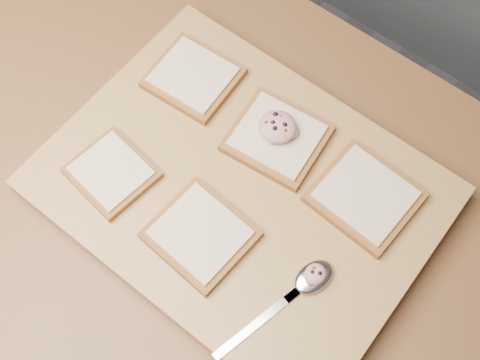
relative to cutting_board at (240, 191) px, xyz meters
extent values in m
plane|color=#515459|center=(-0.13, -0.03, -0.92)|extent=(4.00, 4.00, 0.00)
cube|color=slate|center=(-0.13, -0.03, -0.50)|extent=(1.90, 0.75, 0.84)
cube|color=brown|center=(-0.13, -0.03, -0.05)|extent=(2.00, 0.80, 0.06)
cube|color=#B0894B|center=(0.00, 0.00, 0.00)|extent=(0.53, 0.40, 0.04)
cube|color=brown|center=(-0.16, 0.09, 0.03)|extent=(0.13, 0.12, 0.01)
cube|color=beige|center=(-0.16, 0.09, 0.04)|extent=(0.11, 0.10, 0.00)
cube|color=brown|center=(0.00, 0.09, 0.03)|extent=(0.14, 0.13, 0.01)
cube|color=beige|center=(0.00, 0.09, 0.04)|extent=(0.12, 0.11, 0.00)
cube|color=brown|center=(0.15, 0.09, 0.03)|extent=(0.14, 0.13, 0.01)
cube|color=beige|center=(0.15, 0.09, 0.04)|extent=(0.12, 0.11, 0.00)
cube|color=brown|center=(-0.15, -0.10, 0.03)|extent=(0.12, 0.11, 0.01)
cube|color=beige|center=(-0.15, -0.10, 0.03)|extent=(0.10, 0.10, 0.00)
cube|color=brown|center=(0.01, -0.09, 0.03)|extent=(0.13, 0.12, 0.01)
cube|color=beige|center=(0.01, -0.09, 0.04)|extent=(0.12, 0.11, 0.00)
ellipsoid|color=tan|center=(-0.01, 0.09, 0.05)|extent=(0.06, 0.05, 0.02)
sphere|color=black|center=(0.00, 0.10, 0.06)|extent=(0.01, 0.01, 0.01)
sphere|color=black|center=(-0.02, 0.10, 0.06)|extent=(0.01, 0.01, 0.01)
sphere|color=black|center=(0.00, 0.08, 0.06)|extent=(0.01, 0.01, 0.01)
sphere|color=black|center=(-0.01, 0.09, 0.06)|extent=(0.01, 0.01, 0.01)
sphere|color=#A5140C|center=(0.01, 0.09, 0.06)|extent=(0.01, 0.01, 0.01)
sphere|color=#A5140C|center=(-0.01, 0.10, 0.06)|extent=(0.01, 0.01, 0.01)
sphere|color=#A5140C|center=(-0.02, 0.08, 0.06)|extent=(0.01, 0.01, 0.01)
ellipsoid|color=silver|center=(0.16, -0.05, 0.03)|extent=(0.05, 0.07, 0.01)
cube|color=silver|center=(0.15, -0.08, 0.02)|extent=(0.02, 0.04, 0.00)
cube|color=silver|center=(0.14, -0.14, 0.02)|extent=(0.04, 0.14, 0.00)
ellipsoid|color=tan|center=(0.16, -0.05, 0.04)|extent=(0.03, 0.03, 0.01)
sphere|color=black|center=(0.16, -0.04, 0.05)|extent=(0.01, 0.01, 0.01)
sphere|color=black|center=(0.16, -0.05, 0.05)|extent=(0.01, 0.01, 0.01)
sphere|color=#A5140C|center=(0.15, -0.04, 0.05)|extent=(0.01, 0.01, 0.01)
camera|label=1|loc=(0.21, -0.27, 0.80)|focal=45.00mm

